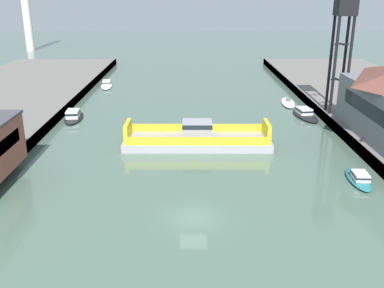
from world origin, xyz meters
The scene contains 11 objects.
ground_plane centered at (0.00, 0.00, 0.00)m, with size 400.00×400.00×0.00m, color #4C6656.
chain_ferry centered at (0.73, 19.70, 1.06)m, with size 19.53×6.11×3.42m.
moored_boat_near_left centered at (17.90, 42.65, 0.28)m, with size 3.19×8.27×1.05m.
moored_boat_near_right centered at (18.76, 33.96, 0.53)m, with size 3.95×8.57×1.42m.
moored_boat_mid_left centered at (-18.30, 58.85, 0.45)m, with size 3.32×8.58×1.21m.
moored_boat_mid_right centered at (-19.02, 32.72, 0.62)m, with size 3.30×8.15×1.65m.
moored_boat_far_left centered at (18.08, 7.84, 0.45)m, with size 2.51×6.47×1.23m.
crane_tower centered at (22.92, 31.95, 14.54)m, with size 2.86×2.86×17.48m.
bollard_left_far centered at (-21.74, 17.09, 1.82)m, with size 0.32×0.32×0.71m.
bollard_right_far centered at (21.74, 17.19, 1.82)m, with size 0.32×0.32×0.71m.
smokestack_distant_a centered at (-55.48, 119.55, 15.16)m, with size 3.03×3.03×28.31m.
Camera 1 is at (-0.39, -35.45, 19.57)m, focal length 40.85 mm.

